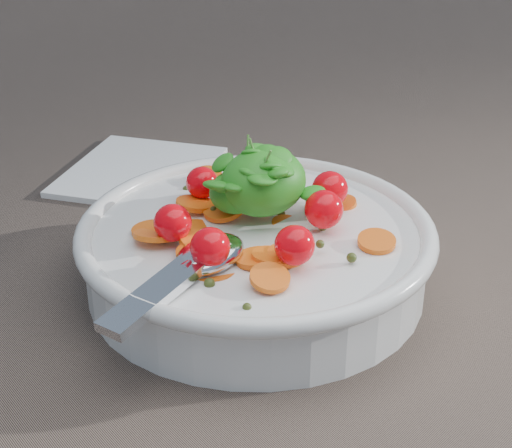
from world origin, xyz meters
TOP-DOWN VIEW (x-y plane):
  - ground at (0.00, 0.00)m, footprint 6.00×6.00m
  - bowl at (-0.02, 0.02)m, footprint 0.30×0.28m
  - napkin at (0.02, 0.27)m, footprint 0.22×0.21m

SIDE VIEW (x-z plane):
  - ground at x=0.00m, z-range 0.00..0.00m
  - napkin at x=0.02m, z-range 0.00..0.01m
  - bowl at x=-0.02m, z-range -0.03..0.09m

